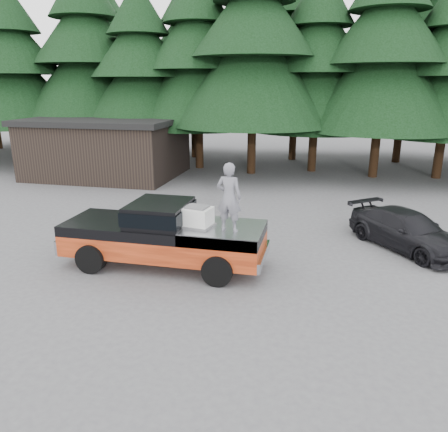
% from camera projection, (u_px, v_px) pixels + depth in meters
% --- Properties ---
extents(ground, '(120.00, 120.00, 0.00)m').
position_uv_depth(ground, '(201.00, 272.00, 12.48)').
color(ground, '#49494B').
rests_on(ground, ground).
extents(pickup_truck, '(6.00, 2.04, 1.33)m').
position_uv_depth(pickup_truck, '(164.00, 244.00, 12.80)').
color(pickup_truck, '#D24A1D').
rests_on(pickup_truck, ground).
extents(truck_cab, '(1.66, 1.90, 0.59)m').
position_uv_depth(truck_cab, '(160.00, 212.00, 12.54)').
color(truck_cab, black).
rests_on(truck_cab, pickup_truck).
extents(air_compressor, '(0.87, 0.76, 0.53)m').
position_uv_depth(air_compressor, '(197.00, 218.00, 12.15)').
color(air_compressor, silver).
rests_on(air_compressor, pickup_truck).
extents(man_on_bed, '(0.73, 0.53, 1.89)m').
position_uv_depth(man_on_bed, '(229.00, 197.00, 11.60)').
color(man_on_bed, slate).
rests_on(man_on_bed, pickup_truck).
extents(parked_car, '(3.95, 4.35, 1.22)m').
position_uv_depth(parked_car, '(407.00, 230.00, 14.14)').
color(parked_car, black).
rests_on(parked_car, ground).
extents(utility_building, '(8.40, 6.40, 3.30)m').
position_uv_depth(utility_building, '(107.00, 147.00, 25.11)').
color(utility_building, black).
rests_on(utility_building, ground).
extents(treeline, '(60.15, 16.05, 17.50)m').
position_uv_depth(treeline, '(284.00, 39.00, 26.15)').
color(treeline, black).
rests_on(treeline, ground).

